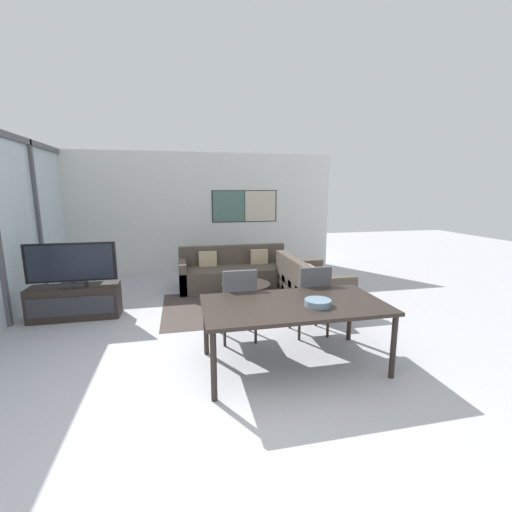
{
  "coord_description": "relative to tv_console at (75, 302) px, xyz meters",
  "views": [
    {
      "loc": [
        -0.34,
        -2.42,
        1.95
      ],
      "look_at": [
        0.76,
        2.59,
        0.95
      ],
      "focal_mm": 24.0,
      "sensor_mm": 36.0,
      "label": 1
    }
  ],
  "objects": [
    {
      "name": "ground_plane",
      "position": [
        1.97,
        -3.06,
        -0.26
      ],
      "size": [
        24.0,
        24.0,
        0.0
      ],
      "primitive_type": "plane",
      "color": "#B2B2B7"
    },
    {
      "name": "wall_back",
      "position": [
        2.02,
        2.81,
        1.15
      ],
      "size": [
        6.74,
        0.09,
        2.8
      ],
      "color": "silver",
      "rests_on": "ground_plane"
    },
    {
      "name": "area_rug",
      "position": [
        2.67,
        0.01,
        -0.25
      ],
      "size": [
        2.79,
        1.81,
        0.01
      ],
      "color": "#473D38",
      "rests_on": "ground_plane"
    },
    {
      "name": "tv_console",
      "position": [
        0.0,
        0.0,
        0.0
      ],
      "size": [
        1.29,
        0.42,
        0.51
      ],
      "color": "black",
      "rests_on": "ground_plane"
    },
    {
      "name": "television",
      "position": [
        -0.0,
        0.0,
        0.59
      ],
      "size": [
        1.27,
        0.2,
        0.66
      ],
      "color": "#2D2D33",
      "rests_on": "tv_console"
    },
    {
      "name": "sofa_main",
      "position": [
        2.67,
        1.24,
        0.01
      ],
      "size": [
        2.22,
        0.92,
        0.8
      ],
      "color": "#51473D",
      "rests_on": "ground_plane"
    },
    {
      "name": "sofa_side",
      "position": [
        3.78,
        -0.0,
        0.01
      ],
      "size": [
        0.92,
        1.5,
        0.8
      ],
      "rotation": [
        0.0,
        0.0,
        1.57
      ],
      "color": "#51473D",
      "rests_on": "ground_plane"
    },
    {
      "name": "coffee_table",
      "position": [
        2.67,
        0.01,
        0.03
      ],
      "size": [
        0.82,
        0.82,
        0.38
      ],
      "color": "black",
      "rests_on": "ground_plane"
    },
    {
      "name": "dining_table",
      "position": [
        2.8,
        -2.09,
        0.42
      ],
      "size": [
        1.98,
        1.07,
        0.73
      ],
      "color": "black",
      "rests_on": "ground_plane"
    },
    {
      "name": "dining_chair_left",
      "position": [
        2.31,
        -1.34,
        0.28
      ],
      "size": [
        0.46,
        0.46,
        0.97
      ],
      "color": "#4C4C51",
      "rests_on": "ground_plane"
    },
    {
      "name": "dining_chair_centre",
      "position": [
        3.29,
        -1.37,
        0.28
      ],
      "size": [
        0.46,
        0.46,
        0.97
      ],
      "color": "#4C4C51",
      "rests_on": "ground_plane"
    },
    {
      "name": "fruit_bowl",
      "position": [
        3.02,
        -2.23,
        0.52
      ],
      "size": [
        0.29,
        0.29,
        0.07
      ],
      "color": "slate",
      "rests_on": "dining_table"
    }
  ]
}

